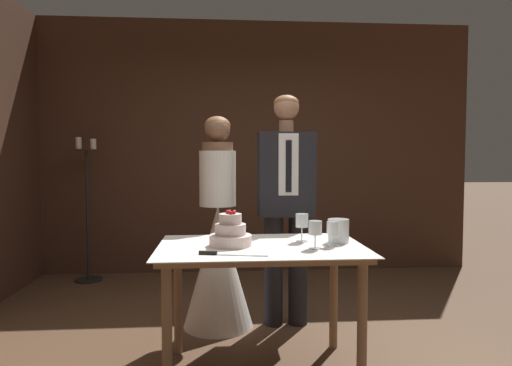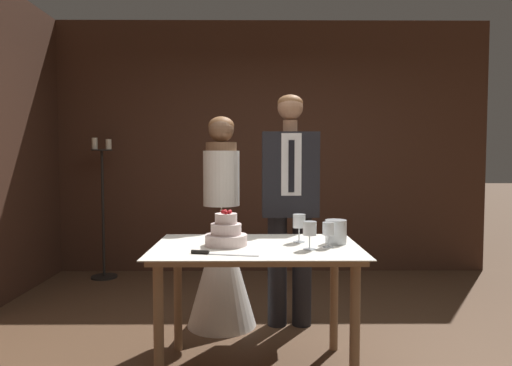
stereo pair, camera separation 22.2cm
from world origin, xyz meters
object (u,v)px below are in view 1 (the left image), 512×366
at_px(hurricane_candle, 338,231).
at_px(wine_glass_near, 332,229).
at_px(wine_glass_middle, 302,222).
at_px(groom, 286,198).
at_px(cake_knife, 220,254).
at_px(bride, 218,250).
at_px(candle_stand, 87,216).
at_px(tiered_cake, 231,234).
at_px(cake_table, 261,262).
at_px(wine_glass_far, 315,229).

bearing_deg(hurricane_candle, wine_glass_near, -120.39).
xyz_separation_m(wine_glass_middle, groom, (-0.00, 0.67, 0.09)).
xyz_separation_m(cake_knife, bride, (-0.02, 1.03, -0.20)).
xyz_separation_m(hurricane_candle, bride, (-0.76, 0.73, -0.26)).
height_order(hurricane_candle, groom, groom).
relative_size(wine_glass_near, bride, 0.09).
relative_size(wine_glass_near, candle_stand, 0.10).
bearing_deg(cake_knife, wine_glass_middle, 46.40).
distance_m(tiered_cake, candle_stand, 2.64).
distance_m(hurricane_candle, candle_stand, 3.03).
xyz_separation_m(groom, candle_stand, (-1.92, 1.41, -0.31)).
height_order(hurricane_candle, candle_stand, candle_stand).
bearing_deg(hurricane_candle, candle_stand, 135.06).
xyz_separation_m(cake_table, wine_glass_near, (0.42, -0.06, 0.20)).
relative_size(cake_knife, bride, 0.23).
distance_m(cake_table, cake_knife, 0.37).
distance_m(cake_table, candle_stand, 2.75).
bearing_deg(bride, cake_knife, -89.15).
height_order(wine_glass_middle, groom, groom).
xyz_separation_m(cake_knife, wine_glass_near, (0.67, 0.19, 0.09)).
xyz_separation_m(bride, groom, (0.53, -0.00, 0.40)).
bearing_deg(wine_glass_far, cake_knife, -166.64).
bearing_deg(wine_glass_near, cake_knife, -163.94).
height_order(tiered_cake, wine_glass_middle, tiered_cake).
distance_m(wine_glass_middle, groom, 0.68).
relative_size(wine_glass_near, hurricane_candle, 1.01).
relative_size(wine_glass_middle, candle_stand, 0.12).
bearing_deg(hurricane_candle, groom, 107.34).
bearing_deg(tiered_cake, cake_knife, -104.35).
bearing_deg(wine_glass_middle, wine_glass_far, -80.50).
bearing_deg(cake_table, wine_glass_near, -7.63).
xyz_separation_m(cake_table, groom, (0.27, 0.78, 0.32)).
xyz_separation_m(tiered_cake, bride, (-0.08, 0.78, -0.26)).
distance_m(cake_knife, bride, 1.05).
bearing_deg(cake_table, tiered_cake, 178.25).
bearing_deg(cake_knife, cake_table, 56.89).
height_order(wine_glass_near, bride, bride).
relative_size(wine_glass_near, wine_glass_middle, 0.84).
distance_m(cake_table, wine_glass_far, 0.39).
bearing_deg(tiered_cake, wine_glass_near, -5.86).
distance_m(wine_glass_near, bride, 1.13).
bearing_deg(candle_stand, cake_knife, -60.20).
bearing_deg(hurricane_candle, bride, 136.23).
xyz_separation_m(cake_knife, wine_glass_far, (0.56, 0.13, 0.11)).
bearing_deg(hurricane_candle, cake_table, -173.34).
height_order(wine_glass_near, groom, groom).
bearing_deg(cake_knife, wine_glass_far, 25.13).
xyz_separation_m(hurricane_candle, candle_stand, (-2.14, 2.14, -0.16)).
xyz_separation_m(tiered_cake, wine_glass_far, (0.49, -0.12, 0.04)).
distance_m(groom, candle_stand, 2.40).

